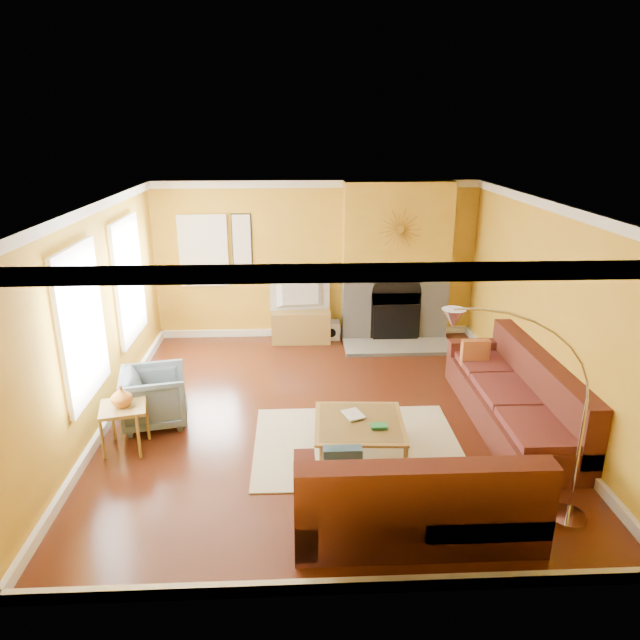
{
  "coord_description": "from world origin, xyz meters",
  "views": [
    {
      "loc": [
        -0.37,
        -6.58,
        3.56
      ],
      "look_at": [
        -0.05,
        0.4,
        1.16
      ],
      "focal_mm": 32.0,
      "sensor_mm": 36.0,
      "label": 1
    }
  ],
  "objects_px": {
    "media_console": "(301,326)",
    "coffee_table": "(359,437)",
    "arc_lamp": "(520,423)",
    "sectional_sofa": "(431,411)",
    "armchair": "(155,397)",
    "side_table": "(125,428)"
  },
  "relations": [
    {
      "from": "sectional_sofa",
      "to": "side_table",
      "type": "height_order",
      "value": "sectional_sofa"
    },
    {
      "from": "sectional_sofa",
      "to": "coffee_table",
      "type": "bearing_deg",
      "value": -173.06
    },
    {
      "from": "side_table",
      "to": "arc_lamp",
      "type": "relative_size",
      "value": 0.26
    },
    {
      "from": "coffee_table",
      "to": "armchair",
      "type": "xyz_separation_m",
      "value": [
        -2.47,
        0.81,
        0.16
      ]
    },
    {
      "from": "sectional_sofa",
      "to": "arc_lamp",
      "type": "bearing_deg",
      "value": -72.54
    },
    {
      "from": "coffee_table",
      "to": "side_table",
      "type": "xyz_separation_m",
      "value": [
        -2.67,
        0.19,
        0.08
      ]
    },
    {
      "from": "coffee_table",
      "to": "arc_lamp",
      "type": "xyz_separation_m",
      "value": [
        1.27,
        -1.28,
        0.86
      ]
    },
    {
      "from": "sectional_sofa",
      "to": "armchair",
      "type": "relative_size",
      "value": 4.87
    },
    {
      "from": "media_console",
      "to": "side_table",
      "type": "bearing_deg",
      "value": -121.27
    },
    {
      "from": "media_console",
      "to": "arc_lamp",
      "type": "xyz_separation_m",
      "value": [
        1.88,
        -4.87,
        0.79
      ]
    },
    {
      "from": "coffee_table",
      "to": "media_console",
      "type": "distance_m",
      "value": 3.64
    },
    {
      "from": "media_console",
      "to": "arc_lamp",
      "type": "distance_m",
      "value": 5.28
    },
    {
      "from": "sectional_sofa",
      "to": "arc_lamp",
      "type": "xyz_separation_m",
      "value": [
        0.44,
        -1.38,
        0.61
      ]
    },
    {
      "from": "coffee_table",
      "to": "armchair",
      "type": "distance_m",
      "value": 2.6
    },
    {
      "from": "arc_lamp",
      "to": "sectional_sofa",
      "type": "bearing_deg",
      "value": 107.46
    },
    {
      "from": "coffee_table",
      "to": "side_table",
      "type": "height_order",
      "value": "side_table"
    },
    {
      "from": "side_table",
      "to": "arc_lamp",
      "type": "height_order",
      "value": "arc_lamp"
    },
    {
      "from": "armchair",
      "to": "arc_lamp",
      "type": "relative_size",
      "value": 0.37
    },
    {
      "from": "armchair",
      "to": "arc_lamp",
      "type": "height_order",
      "value": "arc_lamp"
    },
    {
      "from": "media_console",
      "to": "coffee_table",
      "type": "bearing_deg",
      "value": -80.35
    },
    {
      "from": "armchair",
      "to": "side_table",
      "type": "distance_m",
      "value": 0.65
    },
    {
      "from": "coffee_table",
      "to": "arc_lamp",
      "type": "bearing_deg",
      "value": -45.22
    }
  ]
}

